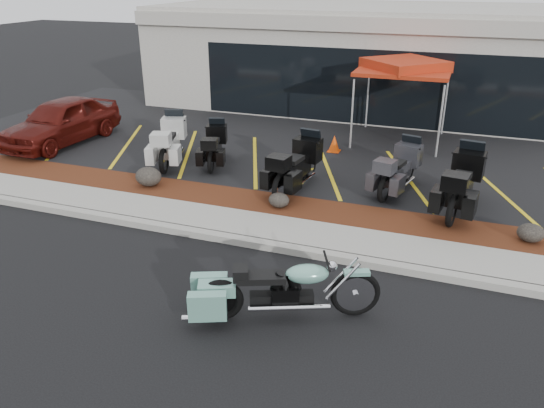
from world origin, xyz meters
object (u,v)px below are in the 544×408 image
at_px(parked_car, 61,121).
at_px(traffic_cone, 334,143).
at_px(touring_white, 175,132).
at_px(hero_cruiser, 356,287).
at_px(popup_canopy, 405,67).

bearing_deg(parked_car, traffic_cone, 17.57).
bearing_deg(touring_white, hero_cruiser, -150.35).
bearing_deg(hero_cruiser, parked_car, 128.54).
distance_m(hero_cruiser, traffic_cone, 8.31).
relative_size(touring_white, popup_canopy, 0.83).
xyz_separation_m(touring_white, traffic_cone, (4.42, 1.87, -0.44)).
xyz_separation_m(parked_car, traffic_cone, (8.41, 2.09, -0.47)).
xyz_separation_m(touring_white, parked_car, (-3.99, -0.22, 0.02)).
height_order(traffic_cone, popup_canopy, popup_canopy).
height_order(parked_car, popup_canopy, popup_canopy).
bearing_deg(touring_white, popup_canopy, -76.98).
bearing_deg(touring_white, parked_car, 75.08).
height_order(hero_cruiser, traffic_cone, hero_cruiser).
distance_m(touring_white, popup_canopy, 7.33).
distance_m(hero_cruiser, parked_car, 12.23).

